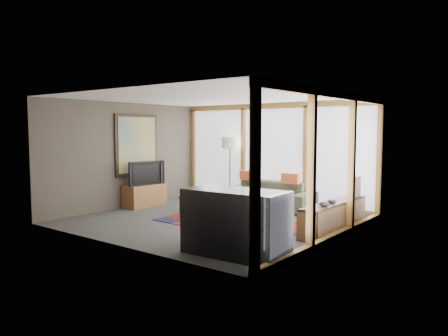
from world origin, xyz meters
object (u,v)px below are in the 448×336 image
Objects in this scene: coffee_table at (205,206)px; television at (145,173)px; floor_lamp at (230,170)px; sofa at (267,195)px; bookshelf at (334,217)px; tv_console at (145,195)px; bar_counter at (236,223)px.

coffee_table is 1.96m from television.
floor_lamp is 2.25m from television.
sofa is 1.40m from floor_lamp.
sofa is 3.10m from television.
television is at bearing -175.95° from coffee_table.
bookshelf is 2.01× the size of tv_console.
television reaches higher than coffee_table.
floor_lamp reaches higher than tv_console.
tv_console is at bearing -177.56° from coffee_table.
coffee_table is at bearing -174.85° from bookshelf.
tv_console is (-2.62, -1.62, -0.05)m from sofa.
floor_lamp is 1.09× the size of bar_counter.
bookshelf is at bearing 5.15° from coffee_table.
floor_lamp is at bearing 124.75° from bar_counter.
bar_counter is (3.01, -3.87, -0.37)m from floor_lamp.
television is (-2.56, -1.67, 0.52)m from sofa.
sofa is at bearing -49.59° from television.
tv_console is 4.82m from bar_counter.
television is 0.65× the size of bar_counter.
bar_counter is (2.45, -2.16, 0.31)m from coffee_table.
floor_lamp is at bearing -27.48° from television.
floor_lamp is 3.89m from bookshelf.
television reaches higher than bookshelf.
tv_console is 0.70× the size of bar_counter.
bar_counter is at bearing -41.41° from coffee_table.
coffee_table is (-0.72, -1.54, -0.14)m from sofa.
bookshelf reaches higher than coffee_table.
tv_console is at bearing -126.72° from floor_lamp.
television reaches higher than bar_counter.
sofa is at bearing 31.73° from tv_console.
bar_counter reaches higher than coffee_table.
tv_console is (-1.90, -0.08, 0.08)m from coffee_table.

